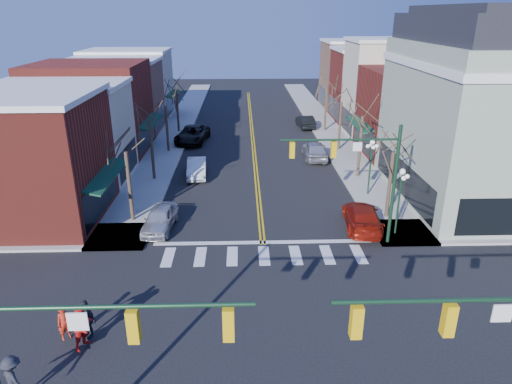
{
  "coord_description": "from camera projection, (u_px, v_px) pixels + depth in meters",
  "views": [
    {
      "loc": [
        -1.18,
        -16.45,
        12.83
      ],
      "look_at": [
        -0.37,
        8.94,
        2.8
      ],
      "focal_mm": 32.0,
      "sensor_mm": 36.0,
      "label": 1
    }
  ],
  "objects": [
    {
      "name": "sidewalk_left",
      "position": [
        152.0,
        175.0,
        38.34
      ],
      "size": [
        3.5,
        70.0,
        0.15
      ],
      "primitive_type": "cube",
      "color": "#9E9B93",
      "rests_on": "ground"
    },
    {
      "name": "car_left_near",
      "position": [
        160.0,
        219.0,
        28.71
      ],
      "size": [
        2.11,
        4.4,
        1.45
      ],
      "primitive_type": "imported",
      "rotation": [
        0.0,
        0.0,
        -0.1
      ],
      "color": "silver",
      "rests_on": "ground"
    },
    {
      "name": "lamppost_midblock",
      "position": [
        371.0,
        158.0,
        33.14
      ],
      "size": [
        0.36,
        0.36,
        4.33
      ],
      "color": "#14331E",
      "rests_on": "ground"
    },
    {
      "name": "ground",
      "position": [
        271.0,
        326.0,
        20.04
      ],
      "size": [
        160.0,
        160.0,
        0.0
      ],
      "primitive_type": "plane",
      "color": "black",
      "rests_on": "ground"
    },
    {
      "name": "pedestrian_dark_b",
      "position": [
        13.0,
        378.0,
        15.77
      ],
      "size": [
        1.32,
        1.2,
        1.77
      ],
      "primitive_type": "imported",
      "rotation": [
        0.0,
        0.0,
        2.52
      ],
      "color": "black",
      "rests_on": "sidewalk_left"
    },
    {
      "name": "traffic_mast_near_left",
      "position": [
        68.0,
        365.0,
        11.26
      ],
      "size": [
        6.6,
        0.28,
        7.2
      ],
      "color": "#14331E",
      "rests_on": "ground"
    },
    {
      "name": "bldg_right_brick_b",
      "position": [
        374.0,
        86.0,
        57.05
      ],
      "size": [
        10.0,
        8.0,
        8.5
      ],
      "primitive_type": "cube",
      "color": "maroon",
      "rests_on": "ground"
    },
    {
      "name": "bldg_left_brick_a",
      "position": [
        18.0,
        161.0,
        29.03
      ],
      "size": [
        10.0,
        8.5,
        8.0
      ],
      "primitive_type": "cube",
      "color": "maroon",
      "rests_on": "ground"
    },
    {
      "name": "bldg_left_tan",
      "position": [
        115.0,
        97.0,
        51.38
      ],
      "size": [
        10.0,
        7.5,
        7.8
      ],
      "primitive_type": "cube",
      "color": "#956952",
      "rests_on": "ground"
    },
    {
      "name": "tree_right_d",
      "position": [
        326.0,
        110.0,
        51.91
      ],
      "size": [
        0.24,
        0.24,
        4.97
      ],
      "primitive_type": "cylinder",
      "color": "#382B21",
      "rests_on": "ground"
    },
    {
      "name": "tree_right_c",
      "position": [
        340.0,
        127.0,
        44.5
      ],
      "size": [
        0.24,
        0.24,
        4.83
      ],
      "primitive_type": "cylinder",
      "color": "#382B21",
      "rests_on": "ground"
    },
    {
      "name": "bldg_right_brick_a",
      "position": [
        418.0,
        113.0,
        42.96
      ],
      "size": [
        10.0,
        8.5,
        8.0
      ],
      "primitive_type": "cube",
      "color": "maroon",
      "rests_on": "ground"
    },
    {
      "name": "bldg_left_stucco_a",
      "position": [
        62.0,
        135.0,
        36.33
      ],
      "size": [
        10.0,
        7.0,
        7.5
      ],
      "primitive_type": "cube",
      "color": "beige",
      "rests_on": "ground"
    },
    {
      "name": "tree_right_b",
      "position": [
        360.0,
        148.0,
        37.0
      ],
      "size": [
        0.24,
        0.24,
        5.18
      ],
      "primitive_type": "cylinder",
      "color": "#382B21",
      "rests_on": "ground"
    },
    {
      "name": "lamppost_corner",
      "position": [
        400.0,
        191.0,
        27.09
      ],
      "size": [
        0.36,
        0.36,
        4.33
      ],
      "color": "#14331E",
      "rests_on": "ground"
    },
    {
      "name": "bldg_right_stucco",
      "position": [
        394.0,
        89.0,
        49.8
      ],
      "size": [
        10.0,
        7.0,
        10.0
      ],
      "primitive_type": "cube",
      "color": "beige",
      "rests_on": "ground"
    },
    {
      "name": "tree_left_c",
      "position": [
        167.0,
        130.0,
        44.05
      ],
      "size": [
        0.24,
        0.24,
        4.55
      ],
      "primitive_type": "cylinder",
      "color": "#382B21",
      "rests_on": "ground"
    },
    {
      "name": "car_left_far",
      "position": [
        192.0,
        134.0,
        48.01
      ],
      "size": [
        3.63,
        6.45,
        1.7
      ],
      "primitive_type": "imported",
      "rotation": [
        0.0,
        0.0,
        -0.14
      ],
      "color": "black",
      "rests_on": "ground"
    },
    {
      "name": "car_right_near",
      "position": [
        362.0,
        217.0,
        28.92
      ],
      "size": [
        2.67,
        5.38,
        1.5
      ],
      "primitive_type": "imported",
      "rotation": [
        0.0,
        0.0,
        3.03
      ],
      "color": "maroon",
      "rests_on": "ground"
    },
    {
      "name": "tree_left_a",
      "position": [
        130.0,
        188.0,
        29.14
      ],
      "size": [
        0.24,
        0.24,
        4.76
      ],
      "primitive_type": "cylinder",
      "color": "#382B21",
      "rests_on": "ground"
    },
    {
      "name": "victorian_corner",
      "position": [
        497.0,
        108.0,
        31.56
      ],
      "size": [
        12.25,
        14.25,
        13.3
      ],
      "color": "gray",
      "rests_on": "ground"
    },
    {
      "name": "tree_left_b",
      "position": [
        152.0,
        150.0,
        36.53
      ],
      "size": [
        0.24,
        0.24,
        5.04
      ],
      "primitive_type": "cylinder",
      "color": "#382B21",
      "rests_on": "ground"
    },
    {
      "name": "car_right_mid",
      "position": [
        315.0,
        150.0,
        42.54
      ],
      "size": [
        2.06,
        5.03,
        1.71
      ],
      "primitive_type": "imported",
      "rotation": [
        0.0,
        0.0,
        3.13
      ],
      "color": "#BCBCC1",
      "rests_on": "ground"
    },
    {
      "name": "traffic_mast_near_right",
      "position": [
        508.0,
        355.0,
        11.59
      ],
      "size": [
        6.6,
        0.28,
        7.2
      ],
      "color": "#14331E",
      "rests_on": "ground"
    },
    {
      "name": "traffic_mast_far_right",
      "position": [
        363.0,
        169.0,
        25.35
      ],
      "size": [
        6.6,
        0.28,
        7.2
      ],
      "color": "#14331E",
      "rests_on": "ground"
    },
    {
      "name": "bldg_left_brick_b",
      "position": [
        92.0,
        109.0,
        43.58
      ],
      "size": [
        10.0,
        9.0,
        8.5
      ],
      "primitive_type": "cube",
      "color": "maroon",
      "rests_on": "ground"
    },
    {
      "name": "pedestrian_red_b",
      "position": [
        83.0,
        327.0,
        18.25
      ],
      "size": [
        1.06,
        1.15,
        1.9
      ],
      "primitive_type": "imported",
      "rotation": [
        0.0,
        0.0,
        1.1
      ],
      "color": "red",
      "rests_on": "sidewalk_left"
    },
    {
      "name": "tree_left_d",
      "position": [
        178.0,
        111.0,
        51.43
      ],
      "size": [
        0.24,
        0.24,
        4.9
      ],
      "primitive_type": "cylinder",
      "color": "#382B21",
      "rests_on": "ground"
    },
    {
      "name": "tree_right_a",
      "position": [
        389.0,
        186.0,
        29.66
      ],
      "size": [
        0.24,
        0.24,
        4.62
      ],
      "primitive_type": "cylinder",
      "color": "#382B21",
      "rests_on": "ground"
    },
    {
      "name": "car_right_far",
      "position": [
        305.0,
        122.0,
        54.11
      ],
      "size": [
        1.99,
        4.63,
        1.48
      ],
      "primitive_type": "imported",
      "rotation": [
        0.0,
        0.0,
        3.24
      ],
      "color": "black",
      "rests_on": "ground"
    },
    {
      "name": "bldg_right_tan",
      "position": [
        359.0,
        76.0,
        64.4
      ],
      "size": [
        10.0,
        8.0,
        9.0
      ],
      "primitive_type": "cube",
      "color": "#956952",
      "rests_on": "ground"
    },
    {
      "name": "pedestrian_red_a",
      "position": [
        64.0,
        323.0,
        18.77
      ],
      "size": [
        0.67,
        0.63,
        1.54
      ],
      "primitive_type": "imported",
      "rotation": [
        0.0,
        0.0,
        0.63
      ],
      "color": "red",
      "rests_on": "sidewalk_left"
    },
    {
      "name": "car_left_mid",
      "position": [
        197.0,
        168.0,
        38.06
      ],
      "size": [
        1.8,
        4.47,
        1.45
      ],
      "primitive_type": "imported",
      "rotation": [
        0.0,
        0.0,
        0.06
      ],
      "color": "white",
      "rests_on": "ground"
    },
    {
      "name": "bldg_left_stucco_b",
      "position": [
        130.0,
        85.0,
        58.51
      ],
      "size": [
        10.0,
        8.0,
        8.2
      ],
      "primitive_type": "cube",
      "color": "beige",
      "rests_on": "ground"
    },
    {
      "name": "sidewalk_right",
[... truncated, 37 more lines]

